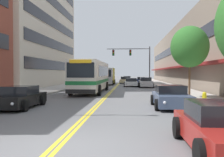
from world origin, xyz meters
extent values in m
plane|color=slate|center=(0.00, 37.00, 0.00)|extent=(240.00, 240.00, 0.00)
cube|color=#B2ADA5|center=(-7.41, 37.00, 0.08)|extent=(3.82, 106.00, 0.15)
cube|color=#B2ADA5|center=(7.41, 37.00, 0.08)|extent=(3.82, 106.00, 0.15)
cube|color=yellow|center=(-0.10, 37.00, 0.00)|extent=(0.14, 106.00, 0.01)
cube|color=yellow|center=(0.10, 37.00, 0.00)|extent=(0.14, 106.00, 0.01)
cube|color=beige|center=(-15.57, 31.85, 12.86)|extent=(12.00, 25.88, 25.72)
cube|color=black|center=(-9.53, 31.85, 3.21)|extent=(0.08, 23.81, 1.40)
cube|color=black|center=(-9.53, 31.85, 6.43)|extent=(0.08, 23.81, 1.40)
cube|color=black|center=(-9.53, 31.85, 9.64)|extent=(0.08, 23.81, 1.40)
cube|color=black|center=(-9.53, 31.85, 12.86)|extent=(0.08, 23.81, 1.40)
cube|color=gray|center=(13.57, 37.00, 4.93)|extent=(8.00, 68.00, 9.87)
cube|color=maroon|center=(9.02, 37.00, 2.90)|extent=(1.10, 61.20, 0.24)
cube|color=black|center=(9.53, 37.00, 6.12)|extent=(0.08, 61.20, 1.40)
cube|color=silver|center=(-1.99, 19.49, 1.77)|extent=(2.54, 12.08, 2.83)
cube|color=#196B33|center=(-1.99, 19.49, 1.20)|extent=(2.56, 12.10, 0.32)
cube|color=black|center=(-1.99, 20.09, 2.22)|extent=(2.57, 9.42, 1.02)
cube|color=black|center=(-1.99, 13.43, 2.28)|extent=(2.28, 0.04, 1.25)
cube|color=yellow|center=(-1.99, 13.42, 2.98)|extent=(1.83, 0.06, 0.28)
cube|color=black|center=(-1.99, 13.41, 0.53)|extent=(2.49, 0.08, 0.32)
cylinder|color=black|center=(-3.29, 15.38, 0.50)|extent=(0.30, 1.00, 1.00)
cylinder|color=black|center=(-0.69, 15.38, 0.50)|extent=(0.30, 1.00, 1.00)
cylinder|color=black|center=(-3.29, 22.81, 0.50)|extent=(0.30, 1.00, 1.00)
cylinder|color=black|center=(-0.69, 22.81, 0.50)|extent=(0.30, 1.00, 1.00)
cube|color=black|center=(-4.41, 7.39, 0.48)|extent=(1.83, 4.33, 0.61)
cube|color=black|center=(-4.41, 7.56, 1.03)|extent=(1.57, 1.91, 0.49)
cylinder|color=black|center=(-3.48, 6.04, 0.31)|extent=(0.22, 0.62, 0.62)
cylinder|color=black|center=(-5.35, 8.73, 0.31)|extent=(0.22, 0.62, 0.62)
cylinder|color=black|center=(-3.48, 8.73, 0.31)|extent=(0.22, 0.62, 0.62)
sphere|color=silver|center=(-3.77, 5.20, 0.51)|extent=(0.16, 0.16, 0.16)
cube|color=red|center=(-5.07, 9.57, 0.51)|extent=(0.18, 0.04, 0.10)
cube|color=red|center=(-3.75, 9.57, 0.51)|extent=(0.18, 0.04, 0.10)
cube|color=maroon|center=(4.40, -0.11, 0.48)|extent=(1.72, 4.15, 0.59)
cube|color=black|center=(4.40, 0.05, 1.02)|extent=(1.48, 1.83, 0.50)
cylinder|color=black|center=(3.52, -1.40, 0.33)|extent=(0.22, 0.66, 0.66)
cylinder|color=black|center=(3.52, 1.18, 0.33)|extent=(0.22, 0.66, 0.66)
cube|color=red|center=(3.78, 1.97, 0.51)|extent=(0.18, 0.04, 0.10)
cube|color=red|center=(5.02, 1.97, 0.51)|extent=(0.18, 0.04, 0.10)
cube|color=#475675|center=(4.45, 8.10, 0.50)|extent=(1.86, 4.10, 0.64)
cube|color=black|center=(4.45, 8.27, 1.07)|extent=(1.60, 1.80, 0.49)
cylinder|color=black|center=(3.50, 6.83, 0.32)|extent=(0.22, 0.64, 0.64)
cylinder|color=black|center=(5.40, 6.83, 0.32)|extent=(0.22, 0.64, 0.64)
cylinder|color=black|center=(3.50, 9.37, 0.32)|extent=(0.22, 0.64, 0.64)
cylinder|color=black|center=(5.40, 9.37, 0.32)|extent=(0.22, 0.64, 0.64)
sphere|color=silver|center=(3.80, 6.03, 0.53)|extent=(0.16, 0.16, 0.16)
sphere|color=silver|center=(5.10, 6.03, 0.53)|extent=(0.16, 0.16, 0.16)
cube|color=red|center=(3.78, 10.16, 0.53)|extent=(0.18, 0.04, 0.10)
cube|color=red|center=(5.12, 10.16, 0.53)|extent=(0.18, 0.04, 0.10)
cube|color=#B7B7BC|center=(4.34, 29.07, 0.54)|extent=(1.77, 4.15, 0.75)
cube|color=black|center=(4.34, 29.23, 1.16)|extent=(1.52, 1.83, 0.49)
cylinder|color=black|center=(3.43, 27.78, 0.30)|extent=(0.22, 0.61, 0.61)
cylinder|color=black|center=(5.25, 27.78, 0.30)|extent=(0.22, 0.61, 0.61)
cylinder|color=black|center=(3.43, 30.35, 0.30)|extent=(0.22, 0.61, 0.61)
cylinder|color=black|center=(5.25, 30.35, 0.30)|extent=(0.22, 0.61, 0.61)
sphere|color=silver|center=(3.72, 26.97, 0.58)|extent=(0.16, 0.16, 0.16)
sphere|color=silver|center=(4.96, 26.97, 0.58)|extent=(0.16, 0.16, 0.16)
cube|color=red|center=(3.70, 31.15, 0.58)|extent=(0.18, 0.04, 0.10)
cube|color=red|center=(4.98, 31.15, 0.58)|extent=(0.18, 0.04, 0.10)
cube|color=#19234C|center=(4.32, 43.61, 0.49)|extent=(1.71, 4.70, 0.61)
cube|color=black|center=(4.32, 43.80, 1.01)|extent=(1.47, 2.07, 0.43)
cylinder|color=black|center=(3.45, 42.15, 0.35)|extent=(0.22, 0.69, 0.69)
cylinder|color=black|center=(5.20, 42.15, 0.35)|extent=(0.22, 0.69, 0.69)
cylinder|color=black|center=(3.45, 45.06, 0.35)|extent=(0.22, 0.69, 0.69)
cylinder|color=black|center=(5.20, 45.06, 0.35)|extent=(0.22, 0.69, 0.69)
sphere|color=silver|center=(3.73, 41.24, 0.52)|extent=(0.16, 0.16, 0.16)
sphere|color=silver|center=(4.92, 41.24, 0.52)|extent=(0.16, 0.16, 0.16)
cube|color=red|center=(3.71, 45.97, 0.52)|extent=(0.18, 0.04, 0.10)
cube|color=red|center=(4.94, 45.97, 0.52)|extent=(0.18, 0.04, 0.10)
cube|color=#232328|center=(1.46, 51.17, 0.52)|extent=(1.86, 4.23, 0.65)
cube|color=black|center=(1.46, 51.34, 1.08)|extent=(1.60, 1.86, 0.47)
cylinder|color=black|center=(0.51, 49.86, 0.35)|extent=(0.22, 0.70, 0.70)
cylinder|color=black|center=(2.41, 49.86, 0.35)|extent=(0.22, 0.70, 0.70)
cylinder|color=black|center=(0.51, 52.48, 0.35)|extent=(0.22, 0.70, 0.70)
cylinder|color=black|center=(2.41, 52.48, 0.35)|extent=(0.22, 0.70, 0.70)
sphere|color=silver|center=(0.81, 49.04, 0.55)|extent=(0.16, 0.16, 0.16)
sphere|color=silver|center=(2.11, 49.04, 0.55)|extent=(0.16, 0.16, 0.16)
cube|color=red|center=(0.79, 53.29, 0.55)|extent=(0.18, 0.04, 0.10)
cube|color=red|center=(2.13, 53.29, 0.55)|extent=(0.18, 0.04, 0.10)
cube|color=white|center=(2.26, 31.39, 0.47)|extent=(1.88, 4.79, 0.57)
cube|color=black|center=(2.26, 31.58, 1.01)|extent=(1.62, 2.11, 0.50)
cylinder|color=black|center=(1.30, 29.90, 0.33)|extent=(0.22, 0.67, 0.67)
cylinder|color=black|center=(3.23, 29.90, 0.33)|extent=(0.22, 0.67, 0.67)
cylinder|color=black|center=(1.30, 32.87, 0.33)|extent=(0.22, 0.67, 0.67)
cylinder|color=black|center=(3.23, 32.87, 0.33)|extent=(0.22, 0.67, 0.67)
sphere|color=silver|center=(1.61, 28.97, 0.50)|extent=(0.16, 0.16, 0.16)
sphere|color=silver|center=(2.92, 28.97, 0.50)|extent=(0.16, 0.16, 0.16)
cube|color=red|center=(1.59, 33.79, 0.50)|extent=(0.18, 0.04, 0.10)
cube|color=red|center=(2.94, 33.79, 0.50)|extent=(0.18, 0.04, 0.10)
cube|color=beige|center=(1.06, 43.10, 0.50)|extent=(1.70, 4.55, 0.63)
cube|color=black|center=(1.06, 43.28, 1.06)|extent=(1.46, 2.00, 0.49)
cylinder|color=black|center=(0.19, 41.69, 0.34)|extent=(0.22, 0.67, 0.67)
cylinder|color=black|center=(1.93, 41.69, 0.34)|extent=(0.22, 0.67, 0.67)
cylinder|color=black|center=(0.19, 44.51, 0.34)|extent=(0.22, 0.67, 0.67)
cylinder|color=black|center=(1.93, 44.51, 0.34)|extent=(0.22, 0.67, 0.67)
sphere|color=silver|center=(0.47, 40.80, 0.53)|extent=(0.16, 0.16, 0.16)
sphere|color=silver|center=(1.66, 40.80, 0.53)|extent=(0.16, 0.16, 0.16)
cube|color=red|center=(0.45, 45.39, 0.53)|extent=(0.18, 0.04, 0.10)
cube|color=red|center=(1.67, 45.39, 0.53)|extent=(0.18, 0.04, 0.10)
cube|color=#B7B7BC|center=(-1.92, 34.25, 1.54)|extent=(2.30, 2.04, 2.57)
cube|color=black|center=(-1.92, 33.20, 2.00)|extent=(1.95, 0.04, 1.13)
cube|color=yellow|center=(-1.92, 37.65, 1.58)|extent=(2.34, 4.77, 2.65)
cylinder|color=black|center=(-3.10, 34.25, 0.42)|extent=(0.28, 0.84, 0.84)
cylinder|color=black|center=(-0.74, 34.25, 0.42)|extent=(0.28, 0.84, 0.84)
cylinder|color=black|center=(-3.10, 39.09, 0.42)|extent=(0.28, 0.84, 0.84)
cylinder|color=black|center=(-0.74, 39.09, 0.42)|extent=(0.28, 0.84, 0.84)
cylinder|color=#47474C|center=(5.20, 33.15, 3.12)|extent=(0.18, 0.18, 6.23)
cylinder|color=#47474C|center=(1.81, 33.15, 5.88)|extent=(6.78, 0.11, 0.11)
cube|color=black|center=(2.15, 33.15, 5.28)|extent=(0.34, 0.26, 0.92)
sphere|color=red|center=(2.15, 32.99, 5.56)|extent=(0.18, 0.18, 0.18)
sphere|color=yellow|center=(2.15, 32.99, 5.28)|extent=(0.18, 0.18, 0.18)
sphere|color=green|center=(2.15, 32.99, 5.01)|extent=(0.18, 0.18, 0.18)
cylinder|color=black|center=(2.15, 33.15, 5.81)|extent=(0.02, 0.02, 0.14)
cube|color=black|center=(-0.56, 33.15, 5.28)|extent=(0.34, 0.26, 0.92)
sphere|color=red|center=(-0.56, 32.99, 5.56)|extent=(0.18, 0.18, 0.18)
sphere|color=yellow|center=(-0.56, 32.99, 5.28)|extent=(0.18, 0.18, 0.18)
sphere|color=green|center=(-0.56, 32.99, 5.01)|extent=(0.18, 0.18, 0.18)
cylinder|color=black|center=(-0.56, 33.15, 5.81)|extent=(0.02, 0.02, 0.14)
cylinder|color=brown|center=(6.67, 13.07, 1.49)|extent=(0.17, 0.17, 2.68)
ellipsoid|color=#2D6B28|center=(6.67, 13.07, 4.07)|extent=(2.93, 2.93, 3.22)
cylinder|color=yellow|center=(5.95, 6.69, 0.52)|extent=(0.23, 0.23, 0.73)
sphere|color=yellow|center=(5.95, 6.69, 0.94)|extent=(0.21, 0.21, 0.21)
cylinder|color=yellow|center=(5.80, 6.69, 0.60)|extent=(0.08, 0.10, 0.10)
camera|label=1|loc=(2.01, -6.70, 2.03)|focal=40.00mm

